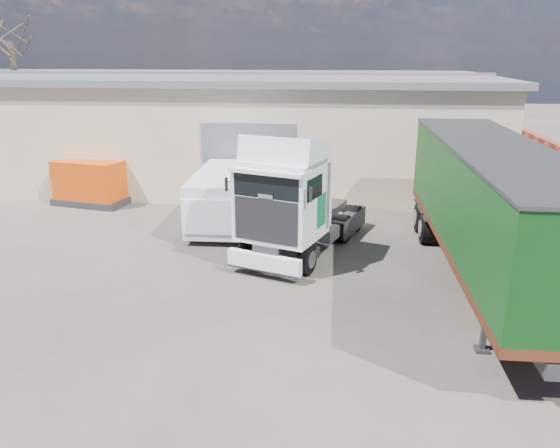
# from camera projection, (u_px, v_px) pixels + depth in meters

# --- Properties ---
(ground) EXTENTS (120.00, 120.00, 0.00)m
(ground) POSITION_uv_depth(u_px,v_px,m) (265.00, 314.00, 14.09)
(ground) COLOR black
(ground) RESTS_ON ground
(warehouse) EXTENTS (30.60, 12.60, 5.42)m
(warehouse) POSITION_uv_depth(u_px,v_px,m) (192.00, 125.00, 29.02)
(warehouse) COLOR #BCAB91
(warehouse) RESTS_ON ground
(bare_tree) EXTENTS (4.00, 4.00, 9.60)m
(bare_tree) POSITION_uv_depth(u_px,v_px,m) (8.00, 25.00, 32.39)
(bare_tree) COLOR #382B21
(bare_tree) RESTS_ON ground
(tractor_unit) EXTENTS (4.27, 6.49, 4.15)m
(tractor_unit) POSITION_uv_depth(u_px,v_px,m) (293.00, 206.00, 17.48)
(tractor_unit) COLOR black
(tractor_unit) RESTS_ON ground
(box_trailer) EXTENTS (2.62, 12.19, 4.05)m
(box_trailer) POSITION_uv_depth(u_px,v_px,m) (490.00, 201.00, 15.28)
(box_trailer) COLOR #2D2D30
(box_trailer) RESTS_ON ground
(panel_van) EXTENTS (2.23, 5.20, 2.10)m
(panel_van) POSITION_uv_depth(u_px,v_px,m) (224.00, 200.00, 20.70)
(panel_van) COLOR black
(panel_van) RESTS_ON ground
(orange_skip) EXTENTS (3.44, 2.53, 1.94)m
(orange_skip) POSITION_uv_depth(u_px,v_px,m) (92.00, 185.00, 24.00)
(orange_skip) COLOR #2D2D30
(orange_skip) RESTS_ON ground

